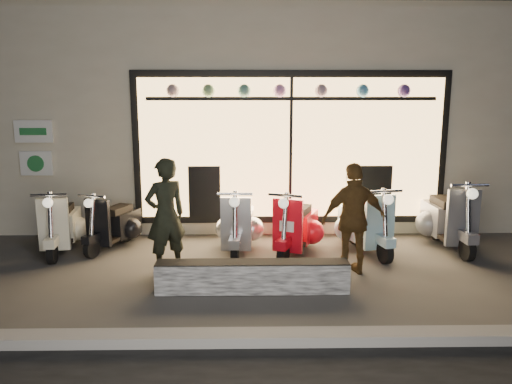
% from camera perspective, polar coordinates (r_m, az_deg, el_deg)
% --- Properties ---
extents(ground, '(40.00, 40.00, 0.00)m').
position_cam_1_polar(ground, '(7.10, -1.36, -9.30)').
color(ground, '#383533').
rests_on(ground, ground).
extents(kerb, '(40.00, 0.25, 0.12)m').
position_cam_1_polar(kerb, '(5.24, -1.50, -16.35)').
color(kerb, slate).
rests_on(kerb, ground).
extents(shop_building, '(10.20, 6.23, 4.20)m').
position_cam_1_polar(shop_building, '(11.64, -1.24, 9.30)').
color(shop_building, beige).
rests_on(shop_building, ground).
extents(graffiti_barrier, '(2.44, 0.28, 0.40)m').
position_cam_1_polar(graffiti_barrier, '(6.42, -0.42, -9.65)').
color(graffiti_barrier, black).
rests_on(graffiti_barrier, ground).
extents(scooter_silver, '(0.51, 1.44, 1.03)m').
position_cam_1_polar(scooter_silver, '(8.04, -1.97, -3.75)').
color(scooter_silver, black).
rests_on(scooter_silver, ground).
extents(scooter_red, '(0.80, 1.40, 1.02)m').
position_cam_1_polar(scooter_red, '(7.97, 4.77, -3.95)').
color(scooter_red, black).
rests_on(scooter_red, ground).
extents(scooter_black, '(0.71, 1.29, 0.93)m').
position_cam_1_polar(scooter_black, '(8.56, -15.63, -3.50)').
color(scooter_black, black).
rests_on(scooter_black, ground).
extents(scooter_cream, '(0.56, 1.41, 1.00)m').
position_cam_1_polar(scooter_cream, '(8.65, -21.27, -3.52)').
color(scooter_cream, black).
rests_on(scooter_cream, ground).
extents(scooter_blue, '(0.69, 1.48, 1.05)m').
position_cam_1_polar(scooter_blue, '(8.27, 12.10, -3.50)').
color(scooter_blue, black).
rests_on(scooter_blue, ground).
extents(scooter_grey, '(0.52, 1.56, 1.12)m').
position_cam_1_polar(scooter_grey, '(8.84, 20.87, -2.87)').
color(scooter_grey, black).
rests_on(scooter_grey, ground).
extents(man, '(0.71, 0.65, 1.62)m').
position_cam_1_polar(man, '(7.09, -10.30, -2.66)').
color(man, black).
rests_on(man, ground).
extents(woman, '(0.97, 0.52, 1.56)m').
position_cam_1_polar(woman, '(7.01, 11.11, -3.07)').
color(woman, brown).
rests_on(woman, ground).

